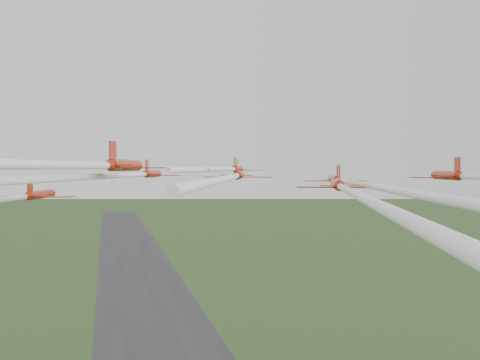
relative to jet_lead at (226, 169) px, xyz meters
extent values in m
cube|color=#2D2D2F|center=(-2.09, 187.71, -51.62)|extent=(38.00, 900.00, 0.04)
cylinder|color=#B3250B|center=(4.50, 12.79, 0.03)|extent=(3.73, 8.11, 1.06)
cone|color=#B3250B|center=(6.16, 17.49, 0.03)|extent=(1.58, 2.00, 1.06)
cone|color=#B3250B|center=(2.95, 8.37, 0.03)|extent=(1.30, 1.42, 0.97)
ellipsoid|color=black|center=(5.14, 14.61, 0.41)|extent=(0.69, 1.00, 0.31)
cube|color=#B3250B|center=(4.25, 12.06, -0.21)|extent=(8.86, 5.20, 0.10)
cube|color=#B3250B|center=(3.25, 9.23, 0.03)|extent=(4.03, 2.38, 0.08)
cube|color=#B3250B|center=(3.31, 9.42, 1.09)|extent=(0.67, 1.67, 1.93)
cylinder|color=white|center=(-4.60, -13.07, -0.02)|extent=(15.29, 42.07, 0.58)
cylinder|color=#B3250B|center=(-10.77, -0.28, -0.64)|extent=(3.27, 7.96, 1.04)
cone|color=#B3250B|center=(-9.39, 4.37, -0.64)|extent=(1.47, 1.92, 1.04)
cone|color=#B3250B|center=(-12.07, -4.65, -0.64)|extent=(1.22, 1.35, 0.94)
ellipsoid|color=black|center=(-10.23, 1.53, -0.26)|extent=(0.63, 0.97, 0.30)
cube|color=#B3250B|center=(-10.98, -1.00, -0.88)|extent=(8.64, 4.70, 0.09)
cube|color=#B3250B|center=(-11.81, -3.80, -0.64)|extent=(3.93, 2.15, 0.08)
cube|color=#B3250B|center=(-11.76, -3.62, 0.39)|extent=(0.57, 1.65, 1.88)
cylinder|color=white|center=(-20.36, -32.60, -0.69)|extent=(16.82, 55.05, 0.56)
cylinder|color=#B3250B|center=(15.03, -4.53, -1.44)|extent=(3.20, 8.16, 1.06)
cone|color=#B3250B|center=(16.36, 0.24, -1.44)|extent=(1.48, 1.95, 1.06)
cone|color=#B3250B|center=(13.79, -9.03, -1.44)|extent=(1.24, 1.37, 0.96)
ellipsoid|color=black|center=(15.55, -2.68, -1.06)|extent=(0.63, 0.99, 0.31)
cube|color=#B3250B|center=(14.83, -5.27, -1.69)|extent=(8.82, 4.67, 0.10)
cube|color=#B3250B|center=(14.03, -8.15, -1.44)|extent=(4.02, 2.14, 0.08)
cube|color=#B3250B|center=(14.08, -7.96, -0.39)|extent=(0.55, 1.69, 1.92)
cylinder|color=white|center=(6.05, -36.97, -1.49)|extent=(15.75, 55.01, 0.58)
cylinder|color=#B3250B|center=(-24.96, -9.98, -3.04)|extent=(2.88, 7.98, 1.03)
cone|color=#B3250B|center=(-23.82, -5.29, -3.04)|extent=(1.40, 1.88, 1.03)
cone|color=#B3250B|center=(-26.04, -14.39, -3.04)|extent=(1.18, 1.31, 0.94)
ellipsoid|color=black|center=(-24.52, -8.16, -2.66)|extent=(0.59, 0.96, 0.30)
cube|color=#B3250B|center=(-25.14, -10.70, -3.27)|extent=(8.58, 4.31, 0.09)
cube|color=#B3250B|center=(-25.83, -13.52, -3.04)|extent=(3.90, 1.98, 0.07)
cube|color=#B3250B|center=(-25.78, -13.34, -2.01)|extent=(0.49, 1.66, 1.87)
cylinder|color=#B3250B|center=(-1.30, -14.35, -0.70)|extent=(3.10, 7.87, 1.02)
cone|color=#B3250B|center=(-0.02, -9.75, -0.70)|extent=(1.43, 1.88, 1.02)
cone|color=#B3250B|center=(-2.51, -18.69, -0.70)|extent=(1.19, 1.32, 0.93)
ellipsoid|color=black|center=(-0.80, -12.57, -0.32)|extent=(0.61, 0.95, 0.30)
cube|color=#B3250B|center=(-1.50, -15.07, -0.93)|extent=(8.51, 4.51, 0.09)
cube|color=#B3250B|center=(-2.27, -17.84, -0.70)|extent=(3.87, 2.07, 0.07)
cube|color=#B3250B|center=(-2.22, -17.66, 0.32)|extent=(0.54, 1.63, 1.85)
cylinder|color=white|center=(-8.65, -40.78, -0.74)|extent=(12.56, 43.35, 0.56)
cylinder|color=#B3250B|center=(20.78, -24.47, -0.67)|extent=(2.87, 8.12, 1.05)
cone|color=#B3250B|center=(21.90, -19.69, -0.67)|extent=(1.41, 1.91, 1.05)
cone|color=#B3250B|center=(19.72, -28.96, -0.67)|extent=(1.19, 1.33, 0.95)
ellipsoid|color=black|center=(21.21, -22.61, -0.29)|extent=(0.60, 0.97, 0.30)
cube|color=#B3250B|center=(20.60, -25.21, -0.90)|extent=(8.72, 4.32, 0.10)
cube|color=#B3250B|center=(19.93, -28.08, -0.67)|extent=(3.97, 1.98, 0.08)
cube|color=#B3250B|center=(19.97, -27.90, 0.38)|extent=(0.48, 1.69, 1.90)
cylinder|color=#B3250B|center=(-15.35, -24.87, 0.45)|extent=(3.98, 9.00, 1.18)
cone|color=#B3250B|center=(-13.61, -19.64, 0.45)|extent=(1.72, 2.20, 1.18)
cone|color=#B3250B|center=(-16.98, -29.79, 0.45)|extent=(1.42, 1.55, 1.07)
ellipsoid|color=black|center=(-14.67, -22.84, 0.88)|extent=(0.75, 1.11, 0.34)
cube|color=#B3250B|center=(-15.61, -25.68, 0.19)|extent=(9.81, 5.60, 0.11)
cube|color=#B3250B|center=(-16.66, -28.83, 0.45)|extent=(4.47, 2.56, 0.09)
cube|color=#B3250B|center=(-16.59, -28.63, 1.63)|extent=(0.71, 1.86, 2.14)
cylinder|color=white|center=(-23.10, -48.25, 0.40)|extent=(12.48, 36.00, 0.64)
cylinder|color=#B3250B|center=(4.98, -30.74, -1.47)|extent=(3.37, 7.55, 0.99)
cone|color=#B3250B|center=(6.45, -26.35, -1.47)|extent=(1.45, 1.85, 0.99)
cone|color=#B3250B|center=(3.59, -34.86, -1.47)|extent=(1.19, 1.31, 0.90)
ellipsoid|color=black|center=(5.55, -29.03, -1.11)|extent=(0.63, 0.93, 0.29)
cube|color=#B3250B|center=(4.75, -31.42, -1.69)|extent=(8.23, 4.73, 0.09)
cube|color=#B3250B|center=(3.86, -34.06, -1.47)|extent=(3.75, 2.16, 0.07)
cube|color=#B3250B|center=(3.92, -33.89, -0.48)|extent=(0.60, 1.56, 1.80)
cylinder|color=white|center=(-3.71, -56.63, -1.51)|extent=(14.81, 42.77, 0.54)
camera|label=1|loc=(-17.27, -86.29, 0.20)|focal=45.00mm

